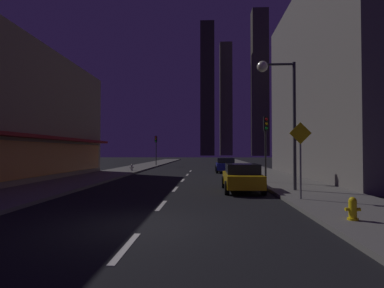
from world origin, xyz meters
TOP-DOWN VIEW (x-y plane):
  - ground_plane at (0.00, 32.00)m, footprint 78.00×136.00m
  - sidewalk_right at (7.00, 32.00)m, footprint 4.00×76.00m
  - sidewalk_left at (-7.00, 32.00)m, footprint 4.00×76.00m
  - lane_marking_center at (0.00, 11.00)m, footprint 0.16×28.20m
  - building_apartment_right at (14.50, 16.00)m, footprint 11.00×20.00m
  - skyscraper_distant_tall at (1.92, 150.22)m, footprint 7.14×8.96m
  - skyscraper_distant_mid at (11.97, 157.27)m, footprint 6.51×6.20m
  - skyscraper_distant_short at (27.61, 142.63)m, footprint 7.82×7.12m
  - skyscraper_distant_slender at (41.03, 123.21)m, footprint 7.76×8.88m
  - car_parked_near at (3.60, 7.64)m, footprint 1.98×4.24m
  - car_parked_far at (3.60, 22.24)m, footprint 1.98×4.24m
  - fire_hydrant_yellow_near at (5.90, 0.30)m, footprint 0.42×0.30m
  - fire_hydrant_far_left at (-5.90, 22.31)m, footprint 0.42×0.30m
  - traffic_light_near_right at (5.50, 11.06)m, footprint 0.32×0.48m
  - traffic_light_far_left at (-5.50, 34.78)m, footprint 0.32×0.48m
  - street_lamp_right at (5.38, 7.12)m, footprint 1.96×0.56m
  - pedestrian_crossing_sign at (5.60, 4.16)m, footprint 0.91×0.08m

SIDE VIEW (x-z plane):
  - ground_plane at x=0.00m, z-range -0.10..0.00m
  - lane_marking_center at x=0.00m, z-range 0.00..0.01m
  - sidewalk_right at x=7.00m, z-range 0.00..0.15m
  - sidewalk_left at x=-7.00m, z-range 0.00..0.15m
  - fire_hydrant_yellow_near at x=5.90m, z-range 0.13..0.78m
  - fire_hydrant_far_left at x=-5.90m, z-range 0.13..0.78m
  - car_parked_near at x=3.60m, z-range 0.02..1.47m
  - car_parked_far at x=3.60m, z-range 0.02..1.47m
  - pedestrian_crossing_sign at x=5.60m, z-range 0.44..3.59m
  - traffic_light_near_right at x=5.50m, z-range 1.09..5.29m
  - traffic_light_far_left at x=-5.50m, z-range 1.09..5.29m
  - street_lamp_right at x=5.38m, z-range 1.78..8.36m
  - building_apartment_right at x=14.50m, z-range 0.00..15.02m
  - skyscraper_distant_slender at x=41.03m, z-range 0.00..56.55m
  - skyscraper_distant_mid at x=11.97m, z-range 0.00..60.56m
  - skyscraper_distant_tall at x=1.92m, z-range 0.00..68.62m
  - skyscraper_distant_short at x=27.61m, z-range 0.00..71.50m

